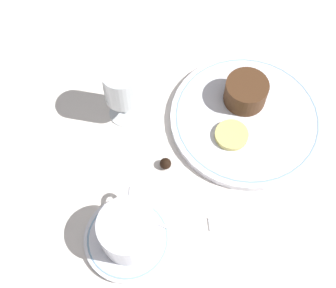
{
  "coord_description": "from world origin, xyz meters",
  "views": [
    {
      "loc": [
        -0.4,
        0.07,
        0.74
      ],
      "look_at": [
        -0.04,
        0.09,
        0.04
      ],
      "focal_mm": 50.0,
      "sensor_mm": 36.0,
      "label": 1
    }
  ],
  "objects_px": {
    "wine_glass": "(122,88)",
    "dessert_cake": "(246,92)",
    "dinner_plate": "(246,118)",
    "fork": "(254,220)",
    "coffee_cup": "(128,231)"
  },
  "relations": [
    {
      "from": "wine_glass",
      "to": "dessert_cake",
      "type": "relative_size",
      "value": 1.61
    },
    {
      "from": "fork",
      "to": "dinner_plate",
      "type": "bearing_deg",
      "value": 2.13
    },
    {
      "from": "dessert_cake",
      "to": "dinner_plate",
      "type": "bearing_deg",
      "value": -173.69
    },
    {
      "from": "dinner_plate",
      "to": "wine_glass",
      "type": "distance_m",
      "value": 0.23
    },
    {
      "from": "dinner_plate",
      "to": "dessert_cake",
      "type": "height_order",
      "value": "dessert_cake"
    },
    {
      "from": "dinner_plate",
      "to": "dessert_cake",
      "type": "distance_m",
      "value": 0.05
    },
    {
      "from": "fork",
      "to": "wine_glass",
      "type": "bearing_deg",
      "value": 49.16
    },
    {
      "from": "dinner_plate",
      "to": "dessert_cake",
      "type": "bearing_deg",
      "value": 6.31
    },
    {
      "from": "wine_glass",
      "to": "dessert_cake",
      "type": "height_order",
      "value": "wine_glass"
    },
    {
      "from": "dinner_plate",
      "to": "fork",
      "type": "xyz_separation_m",
      "value": [
        -0.19,
        -0.01,
        -0.01
      ]
    },
    {
      "from": "wine_glass",
      "to": "fork",
      "type": "bearing_deg",
      "value": -130.84
    },
    {
      "from": "dinner_plate",
      "to": "fork",
      "type": "distance_m",
      "value": 0.19
    },
    {
      "from": "coffee_cup",
      "to": "dessert_cake",
      "type": "bearing_deg",
      "value": -35.65
    },
    {
      "from": "dinner_plate",
      "to": "wine_glass",
      "type": "relative_size",
      "value": 2.24
    },
    {
      "from": "dinner_plate",
      "to": "coffee_cup",
      "type": "distance_m",
      "value": 0.3
    }
  ]
}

